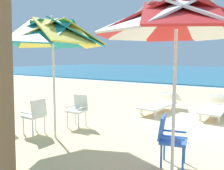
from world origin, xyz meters
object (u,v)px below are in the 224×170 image
plastic_chair_0 (169,137)px  beach_umbrella_1 (53,34)px  plastic_chair_1 (78,108)px  sun_lounger_1 (215,107)px  beach_umbrella_0 (176,21)px  plastic_chair_2 (36,114)px  sun_lounger_2 (161,104)px

plastic_chair_0 → beach_umbrella_1: beach_umbrella_1 is taller
plastic_chair_1 → sun_lounger_1: size_ratio=0.40×
beach_umbrella_0 → plastic_chair_2: bearing=172.5°
sun_lounger_1 → sun_lounger_2: (-1.69, -0.33, 0.00)m
beach_umbrella_0 → beach_umbrella_1: size_ratio=0.97×
plastic_chair_1 → plastic_chair_2: 1.15m
beach_umbrella_0 → beach_umbrella_1: 3.02m
beach_umbrella_0 → plastic_chair_2: 4.05m
plastic_chair_1 → sun_lounger_2: (1.24, 2.89, -0.22)m
plastic_chair_0 → beach_umbrella_1: bearing=-179.1°
beach_umbrella_0 → sun_lounger_1: 5.21m
plastic_chair_0 → sun_lounger_1: bearing=89.3°
beach_umbrella_1 → plastic_chair_1: 2.14m
sun_lounger_1 → plastic_chair_2: bearing=-128.1°
plastic_chair_1 → sun_lounger_2: 3.16m
plastic_chair_0 → sun_lounger_2: size_ratio=0.39×
beach_umbrella_0 → sun_lounger_2: size_ratio=1.23×
beach_umbrella_0 → sun_lounger_2: beach_umbrella_0 is taller
plastic_chair_1 → plastic_chair_2: bearing=-112.2°
beach_umbrella_0 → sun_lounger_1: bearing=92.4°
beach_umbrella_1 → plastic_chair_0: bearing=0.9°
beach_umbrella_0 → plastic_chair_2: beach_umbrella_0 is taller
plastic_chair_0 → plastic_chair_1: bearing=161.5°
plastic_chair_1 → sun_lounger_1: (2.93, 3.23, -0.22)m
plastic_chair_0 → beach_umbrella_1: size_ratio=0.31×
plastic_chair_2 → sun_lounger_2: plastic_chair_2 is taller
beach_umbrella_1 → sun_lounger_1: bearing=56.8°
sun_lounger_1 → sun_lounger_2: 1.72m
sun_lounger_2 → sun_lounger_1: bearing=11.2°
beach_umbrella_0 → plastic_chair_0: size_ratio=3.13×
plastic_chair_2 → beach_umbrella_1: bearing=5.7°
plastic_chair_1 → sun_lounger_2: bearing=66.8°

